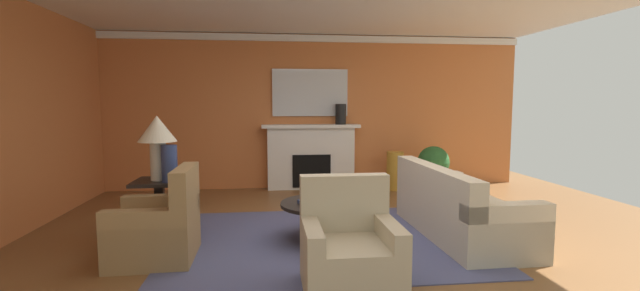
{
  "coord_description": "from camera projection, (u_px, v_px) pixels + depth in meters",
  "views": [
    {
      "loc": [
        -0.77,
        -4.81,
        1.6
      ],
      "look_at": [
        -0.07,
        1.12,
        1.0
      ],
      "focal_mm": 24.04,
      "sensor_mm": 36.0,
      "label": 1
    }
  ],
  "objects": [
    {
      "name": "coffee_table",
      "position": [
        324.0,
        212.0,
        4.96
      ],
      "size": [
        1.0,
        1.0,
        0.45
      ],
      "color": "black",
      "rests_on": "ground_plane"
    },
    {
      "name": "vase_tall_corner",
      "position": [
        395.0,
        171.0,
        7.85
      ],
      "size": [
        0.31,
        0.31,
        0.7
      ],
      "primitive_type": "cylinder",
      "color": "#B7892D",
      "rests_on": "ground_plane"
    },
    {
      "name": "table_lamp",
      "position": [
        157.0,
        135.0,
        4.93
      ],
      "size": [
        0.44,
        0.44,
        0.75
      ],
      "color": "beige",
      "rests_on": "side_table"
    },
    {
      "name": "potted_plant",
      "position": [
        433.0,
        165.0,
        7.59
      ],
      "size": [
        0.56,
        0.56,
        0.83
      ],
      "color": "#A8754C",
      "rests_on": "ground_plane"
    },
    {
      "name": "ground_plane",
      "position": [
        337.0,
        240.0,
        5.0
      ],
      "size": [
        9.69,
        9.69,
        0.0
      ],
      "primitive_type": "plane",
      "color": "brown"
    },
    {
      "name": "vase_mantel_right",
      "position": [
        341.0,
        114.0,
        7.88
      ],
      "size": [
        0.2,
        0.2,
        0.38
      ],
      "primitive_type": "cylinder",
      "color": "black",
      "rests_on": "fireplace"
    },
    {
      "name": "armchair_facing_fireplace",
      "position": [
        350.0,
        254.0,
        3.65
      ],
      "size": [
        0.8,
        0.8,
        0.95
      ],
      "color": "#C1B293",
      "rests_on": "ground_plane"
    },
    {
      "name": "crown_moulding",
      "position": [
        310.0,
        38.0,
        7.86
      ],
      "size": [
        8.05,
        0.08,
        0.12
      ],
      "primitive_type": "cube",
      "color": "white"
    },
    {
      "name": "fireplace",
      "position": [
        311.0,
        158.0,
        7.95
      ],
      "size": [
        1.8,
        0.35,
        1.2
      ],
      "color": "white",
      "rests_on": "ground_plane"
    },
    {
      "name": "mantel_mirror",
      "position": [
        310.0,
        93.0,
        7.95
      ],
      "size": [
        1.4,
        0.04,
        0.87
      ],
      "primitive_type": "cube",
      "color": "silver"
    },
    {
      "name": "side_table",
      "position": [
        160.0,
        205.0,
        5.02
      ],
      "size": [
        0.56,
        0.56,
        0.7
      ],
      "color": "black",
      "rests_on": "ground_plane"
    },
    {
      "name": "book_small_novel",
      "position": [
        327.0,
        197.0,
        4.77
      ],
      "size": [
        0.26,
        0.21,
        0.05
      ],
      "primitive_type": "cube",
      "rotation": [
        0.0,
        0.0,
        -0.13
      ],
      "color": "maroon",
      "rests_on": "coffee_table"
    },
    {
      "name": "wall_fireplace",
      "position": [
        310.0,
        112.0,
        8.07
      ],
      "size": [
        8.05,
        0.12,
        2.85
      ],
      "primitive_type": "cube",
      "color": "#CC723D",
      "rests_on": "ground_plane"
    },
    {
      "name": "area_rug",
      "position": [
        324.0,
        240.0,
        5.0
      ],
      "size": [
        3.48,
        2.72,
        0.01
      ],
      "primitive_type": "cube",
      "color": "#4C517A",
      "rests_on": "ground_plane"
    },
    {
      "name": "sofa",
      "position": [
        457.0,
        212.0,
        5.13
      ],
      "size": [
        0.95,
        2.12,
        0.85
      ],
      "color": "beige",
      "rests_on": "ground_plane"
    },
    {
      "name": "vase_on_side_table",
      "position": [
        169.0,
        163.0,
        4.86
      ],
      "size": [
        0.18,
        0.18,
        0.42
      ],
      "primitive_type": "cylinder",
      "color": "navy",
      "rests_on": "side_table"
    },
    {
      "name": "book_red_cover",
      "position": [
        309.0,
        202.0,
        4.89
      ],
      "size": [
        0.28,
        0.24,
        0.04
      ],
      "primitive_type": "cube",
      "rotation": [
        0.0,
        0.0,
        0.38
      ],
      "color": "navy",
      "rests_on": "coffee_table"
    },
    {
      "name": "book_art_folio",
      "position": [
        324.0,
        195.0,
        5.07
      ],
      "size": [
        0.26,
        0.22,
        0.04
      ],
      "primitive_type": "cube",
      "rotation": [
        0.0,
        0.0,
        0.3
      ],
      "color": "tan",
      "rests_on": "coffee_table"
    },
    {
      "name": "armchair_near_window",
      "position": [
        159.0,
        230.0,
        4.35
      ],
      "size": [
        0.81,
        0.81,
        0.95
      ],
      "color": "#9E7A4C",
      "rests_on": "ground_plane"
    }
  ]
}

